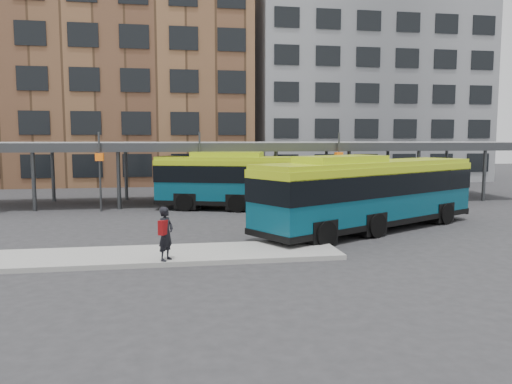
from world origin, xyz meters
name	(u,v)px	position (x,y,z in m)	size (l,w,h in m)	color
ground	(280,237)	(0.00, 0.00, 0.00)	(120.00, 120.00, 0.00)	#28282B
boarding_island	(151,255)	(-5.50, -3.00, 0.09)	(14.00, 3.00, 0.18)	gray
canopy	(240,146)	(-0.06, 12.87, 3.91)	(40.00, 6.53, 4.80)	#999B9E
building_brick	(118,74)	(-10.00, 32.00, 11.00)	(26.00, 14.00, 22.00)	brown
building_grey	(360,88)	(16.00, 32.00, 10.00)	(24.00, 14.00, 20.00)	slate
bus_front	(371,191)	(4.65, 1.01, 1.88)	(12.83, 8.83, 3.62)	#074053
bus_rear	(261,180)	(0.69, 8.80, 1.87)	(13.20, 6.69, 3.58)	#074053
pedestrian	(166,233)	(-4.94, -4.21, 1.13)	(0.74, 0.81, 1.87)	black
bike_rack	(423,193)	(13.21, 11.98, 0.48)	(6.13, 1.42, 1.07)	slate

